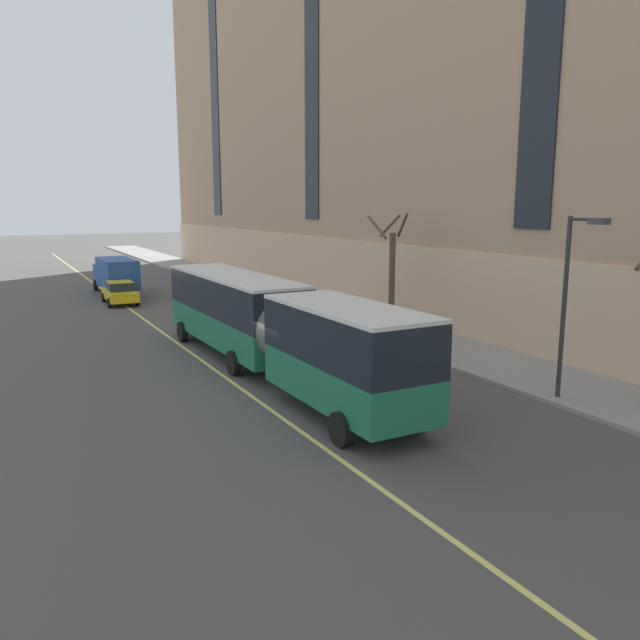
# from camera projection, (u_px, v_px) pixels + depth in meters

# --- Properties ---
(ground_plane) EXTENTS (260.00, 260.00, 0.00)m
(ground_plane) POSITION_uv_depth(u_px,v_px,m) (293.00, 391.00, 22.63)
(ground_plane) COLOR #4C4947
(sidewalk) EXTENTS (4.53, 160.00, 0.15)m
(sidewalk) POSITION_uv_depth(u_px,v_px,m) (442.00, 346.00, 29.48)
(sidewalk) COLOR gray
(sidewalk) RESTS_ON ground
(city_bus) EXTENTS (3.01, 18.70, 3.64)m
(city_bus) POSITION_uv_depth(u_px,v_px,m) (269.00, 323.00, 24.46)
(city_bus) COLOR #1E704C
(city_bus) RESTS_ON ground
(parked_car_silver_0) EXTENTS (1.92, 4.73, 1.56)m
(parked_car_silver_0) POSITION_uv_depth(u_px,v_px,m) (381.00, 339.00, 27.73)
(parked_car_silver_0) COLOR #B7B7BC
(parked_car_silver_0) RESTS_ON ground
(parked_car_champagne_1) EXTENTS (2.06, 4.32, 1.56)m
(parked_car_champagne_1) POSITION_uv_depth(u_px,v_px,m) (226.00, 286.00, 45.84)
(parked_car_champagne_1) COLOR #BCAD89
(parked_car_champagne_1) RESTS_ON ground
(parked_car_navy_3) EXTENTS (2.07, 4.72, 1.56)m
(parked_car_navy_3) POSITION_uv_depth(u_px,v_px,m) (319.00, 317.00, 33.05)
(parked_car_navy_3) COLOR navy
(parked_car_navy_3) RESTS_ON ground
(box_truck) EXTENTS (2.37, 7.52, 2.74)m
(box_truck) POSITION_uv_depth(u_px,v_px,m) (116.00, 273.00, 46.41)
(box_truck) COLOR #285199
(box_truck) RESTS_ON ground
(taxi_cab) EXTENTS (2.09, 4.39, 1.56)m
(taxi_cab) POSITION_uv_depth(u_px,v_px,m) (120.00, 293.00, 42.23)
(taxi_cab) COLOR yellow
(taxi_cab) RESTS_ON ground
(street_tree_mid_block) EXTENTS (1.81, 1.96, 6.10)m
(street_tree_mid_block) POSITION_uv_depth(u_px,v_px,m) (391.00, 272.00, 32.51)
(street_tree_mid_block) COLOR brown
(street_tree_mid_block) RESTS_ON sidewalk
(street_lamp) EXTENTS (0.36, 1.48, 6.15)m
(street_lamp) POSITION_uv_depth(u_px,v_px,m) (572.00, 287.00, 20.57)
(street_lamp) COLOR #2D2D30
(street_lamp) RESTS_ON sidewalk
(lane_centerline) EXTENTS (0.16, 140.00, 0.01)m
(lane_centerline) POSITION_uv_depth(u_px,v_px,m) (224.00, 377.00, 24.51)
(lane_centerline) COLOR #E0D66B
(lane_centerline) RESTS_ON ground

